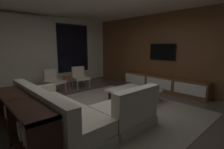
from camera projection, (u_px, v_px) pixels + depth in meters
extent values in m
plane|color=#564C44|center=(103.00, 112.00, 4.04)|extent=(9.20, 9.20, 0.00)
cube|color=silver|center=(42.00, 51.00, 6.45)|extent=(6.60, 0.12, 2.70)
cube|color=black|center=(73.00, 48.00, 7.26)|extent=(1.52, 0.02, 2.02)
cube|color=black|center=(73.00, 48.00, 7.25)|extent=(1.40, 0.03, 1.90)
cube|color=beige|center=(28.00, 53.00, 5.96)|extent=(2.10, 0.12, 2.60)
cube|color=brown|center=(170.00, 52.00, 5.85)|extent=(0.12, 7.80, 2.70)
cube|color=gray|center=(117.00, 109.00, 4.20)|extent=(3.20, 3.80, 0.01)
cube|color=#B1A997|center=(59.00, 122.00, 3.28)|extent=(0.90, 2.50, 0.18)
cube|color=beige|center=(58.00, 112.00, 3.25)|extent=(0.86, 2.42, 0.24)
cube|color=beige|center=(38.00, 100.00, 2.96)|extent=(0.20, 2.50, 0.40)
cube|color=beige|center=(36.00, 90.00, 4.04)|extent=(0.90, 0.20, 0.18)
cube|color=#B1A997|center=(123.00, 121.00, 3.36)|extent=(1.10, 0.90, 0.18)
cube|color=beige|center=(123.00, 111.00, 3.32)|extent=(1.07, 0.86, 0.24)
cube|color=beige|center=(137.00, 99.00, 3.01)|extent=(1.10, 0.20, 0.40)
cube|color=beige|center=(35.00, 95.00, 3.44)|extent=(0.10, 0.36, 0.36)
cube|color=#B2A893|center=(52.00, 105.00, 2.83)|extent=(0.10, 0.36, 0.36)
cube|color=#311A13|center=(133.00, 97.00, 4.73)|extent=(1.00, 1.00, 0.30)
cube|color=white|center=(134.00, 90.00, 4.70)|extent=(1.16, 1.16, 0.06)
cube|color=tan|center=(140.00, 90.00, 4.63)|extent=(0.30, 0.20, 0.03)
cube|color=#4B629F|center=(140.00, 89.00, 4.62)|extent=(0.26, 0.15, 0.03)
cube|color=#35C8A8|center=(139.00, 88.00, 4.62)|extent=(0.21, 0.15, 0.02)
cylinder|color=#B2ADA0|center=(90.00, 83.00, 6.26)|extent=(0.04, 0.04, 0.36)
cylinder|color=#B2ADA0|center=(78.00, 85.00, 5.99)|extent=(0.04, 0.04, 0.36)
cylinder|color=#B2ADA0|center=(84.00, 81.00, 6.67)|extent=(0.04, 0.04, 0.36)
cylinder|color=#B2ADA0|center=(72.00, 83.00, 6.40)|extent=(0.04, 0.04, 0.36)
cube|color=beige|center=(81.00, 78.00, 6.30)|extent=(0.61, 0.63, 0.08)
cube|color=beige|center=(78.00, 71.00, 6.45)|extent=(0.49, 0.15, 0.38)
cylinder|color=#B2ADA0|center=(66.00, 87.00, 5.74)|extent=(0.04, 0.04, 0.36)
cylinder|color=#B2ADA0|center=(54.00, 90.00, 5.34)|extent=(0.04, 0.04, 0.36)
cylinder|color=#B2ADA0|center=(56.00, 85.00, 6.01)|extent=(0.04, 0.04, 0.36)
cylinder|color=#B2ADA0|center=(44.00, 88.00, 5.62)|extent=(0.04, 0.04, 0.36)
cube|color=beige|center=(55.00, 82.00, 5.65)|extent=(0.66, 0.67, 0.08)
cube|color=beige|center=(50.00, 75.00, 5.74)|extent=(0.49, 0.19, 0.38)
cylinder|color=#BF4C1E|center=(64.00, 83.00, 6.04)|extent=(0.03, 0.03, 0.46)
cylinder|color=#BF4C1E|center=(69.00, 82.00, 6.18)|extent=(0.03, 0.03, 0.46)
cylinder|color=#BF4C1E|center=(65.00, 82.00, 6.18)|extent=(0.03, 0.03, 0.46)
cylinder|color=#BF4C1E|center=(66.00, 77.00, 6.07)|extent=(0.32, 0.32, 0.02)
cube|color=brown|center=(162.00, 83.00, 5.93)|extent=(0.44, 3.10, 0.52)
cube|color=white|center=(189.00, 89.00, 5.01)|extent=(0.02, 0.93, 0.33)
cube|color=white|center=(158.00, 83.00, 5.77)|extent=(0.02, 0.93, 0.33)
cube|color=white|center=(135.00, 79.00, 6.52)|extent=(0.02, 0.93, 0.33)
cube|color=black|center=(185.00, 92.00, 5.30)|extent=(0.33, 0.68, 0.19)
cube|color=#86B361|center=(193.00, 94.00, 5.12)|extent=(0.03, 0.04, 0.18)
cube|color=gray|center=(189.00, 94.00, 5.21)|extent=(0.03, 0.04, 0.15)
cube|color=#B9505A|center=(185.00, 93.00, 5.31)|extent=(0.03, 0.04, 0.16)
cube|color=#5DB94C|center=(181.00, 92.00, 5.40)|extent=(0.03, 0.04, 0.16)
cube|color=#90A8AD|center=(177.00, 91.00, 5.50)|extent=(0.03, 0.04, 0.14)
cube|color=black|center=(162.00, 52.00, 5.96)|extent=(0.04, 1.00, 0.58)
cube|color=black|center=(162.00, 52.00, 5.96)|extent=(0.05, 0.96, 0.54)
cube|color=#311A13|center=(19.00, 100.00, 2.65)|extent=(0.40, 2.10, 0.04)
cube|color=#311A13|center=(23.00, 134.00, 2.75)|extent=(0.38, 2.04, 0.03)
cube|color=#311A13|center=(7.00, 105.00, 3.46)|extent=(0.40, 0.04, 0.74)
cube|color=#311A13|center=(21.00, 121.00, 2.71)|extent=(0.38, 0.03, 0.74)
cube|color=silver|center=(37.00, 146.00, 2.21)|extent=(0.18, 0.04, 0.23)
cube|color=silver|center=(33.00, 141.00, 2.33)|extent=(0.18, 0.04, 0.22)
cube|color=white|center=(30.00, 136.00, 2.44)|extent=(0.18, 0.04, 0.23)
cube|color=white|center=(26.00, 132.00, 2.55)|extent=(0.18, 0.04, 0.26)
cube|color=white|center=(24.00, 127.00, 2.68)|extent=(0.18, 0.04, 0.26)
cube|color=white|center=(21.00, 125.00, 2.79)|extent=(0.18, 0.04, 0.24)
cube|color=silver|center=(18.00, 122.00, 2.90)|extent=(0.18, 0.04, 0.24)
cube|color=silver|center=(15.00, 119.00, 3.01)|extent=(0.18, 0.04, 0.25)
cube|color=silver|center=(13.00, 116.00, 3.12)|extent=(0.18, 0.04, 0.25)
cube|color=silver|center=(11.00, 113.00, 3.24)|extent=(0.18, 0.04, 0.25)
cube|color=silver|center=(10.00, 111.00, 3.36)|extent=(0.18, 0.04, 0.26)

